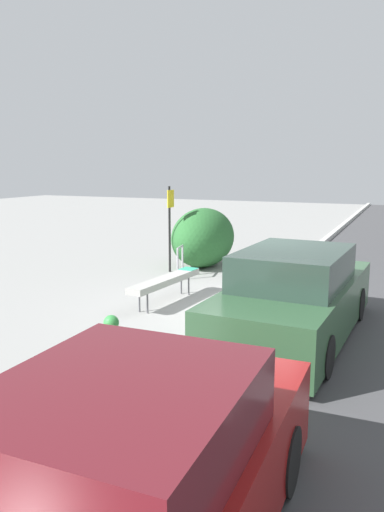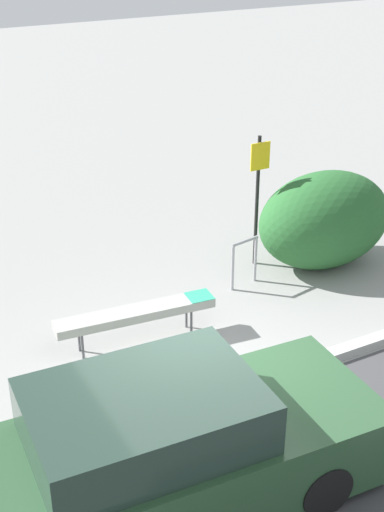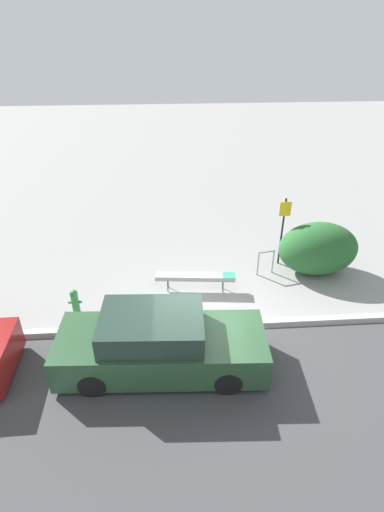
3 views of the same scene
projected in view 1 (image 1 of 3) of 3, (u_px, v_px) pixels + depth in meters
ground_plane at (242, 311)px, 9.83m from camera, size 60.00×60.00×0.00m
curb at (242, 308)px, 9.82m from camera, size 60.00×0.20×0.13m
bench at (166, 281)px, 10.36m from camera, size 2.34×0.56×0.55m
bike_rack at (180, 259)px, 12.65m from camera, size 0.55×0.15×0.83m
sign_post at (170, 221)px, 13.25m from camera, size 0.36×0.08×2.30m
fire_hydrant at (112, 340)px, 7.04m from camera, size 0.36×0.22×0.77m
shrub_hedge at (203, 238)px, 14.06m from camera, size 2.45×1.64×1.66m
parked_car_near at (295, 298)px, 8.22m from camera, size 4.76×1.95×1.51m
parked_car_far at (132, 482)px, 3.46m from camera, size 3.95×1.83×1.47m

